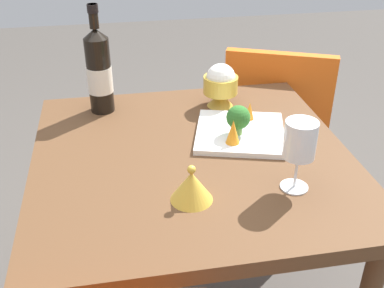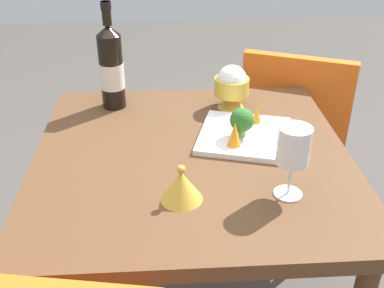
{
  "view_description": "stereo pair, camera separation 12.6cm",
  "coord_description": "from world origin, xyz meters",
  "px_view_note": "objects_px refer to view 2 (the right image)",
  "views": [
    {
      "loc": [
        -1.07,
        0.19,
        1.42
      ],
      "look_at": [
        0.0,
        0.0,
        0.78
      ],
      "focal_mm": 44.22,
      "sensor_mm": 36.0,
      "label": 1
    },
    {
      "loc": [
        -1.09,
        0.07,
        1.42
      ],
      "look_at": [
        0.0,
        0.0,
        0.78
      ],
      "focal_mm": 44.22,
      "sensor_mm": 36.0,
      "label": 2
    }
  ],
  "objects_px": {
    "wine_glass": "(294,148)",
    "rice_bowl_lid": "(181,186)",
    "broccoli_floret": "(242,121)",
    "wine_bottle": "(111,67)",
    "serving_plate": "(244,136)",
    "chair_near_window": "(294,128)",
    "carrot_garnish_right": "(257,114)",
    "carrot_garnish_left": "(234,134)",
    "rice_bowl": "(232,86)"
  },
  "relations": [
    {
      "from": "wine_glass",
      "to": "rice_bowl_lid",
      "type": "distance_m",
      "value": 0.27
    },
    {
      "from": "broccoli_floret",
      "to": "wine_glass",
      "type": "bearing_deg",
      "value": -164.24
    },
    {
      "from": "wine_bottle",
      "to": "serving_plate",
      "type": "xyz_separation_m",
      "value": [
        -0.24,
        -0.39,
        -0.12
      ]
    },
    {
      "from": "chair_near_window",
      "to": "serving_plate",
      "type": "distance_m",
      "value": 0.58
    },
    {
      "from": "chair_near_window",
      "to": "wine_bottle",
      "type": "height_order",
      "value": "wine_bottle"
    },
    {
      "from": "carrot_garnish_right",
      "to": "wine_glass",
      "type": "bearing_deg",
      "value": -177.56
    },
    {
      "from": "rice_bowl_lid",
      "to": "carrot_garnish_right",
      "type": "height_order",
      "value": "rice_bowl_lid"
    },
    {
      "from": "rice_bowl_lid",
      "to": "carrot_garnish_left",
      "type": "distance_m",
      "value": 0.26
    },
    {
      "from": "chair_near_window",
      "to": "wine_glass",
      "type": "height_order",
      "value": "wine_glass"
    },
    {
      "from": "wine_bottle",
      "to": "wine_glass",
      "type": "bearing_deg",
      "value": -138.97
    },
    {
      "from": "rice_bowl_lid",
      "to": "serving_plate",
      "type": "distance_m",
      "value": 0.34
    },
    {
      "from": "wine_glass",
      "to": "carrot_garnish_right",
      "type": "distance_m",
      "value": 0.35
    },
    {
      "from": "chair_near_window",
      "to": "rice_bowl_lid",
      "type": "bearing_deg",
      "value": -99.95
    },
    {
      "from": "serving_plate",
      "to": "carrot_garnish_left",
      "type": "relative_size",
      "value": 4.52
    },
    {
      "from": "rice_bowl",
      "to": "serving_plate",
      "type": "height_order",
      "value": "rice_bowl"
    },
    {
      "from": "wine_bottle",
      "to": "rice_bowl_lid",
      "type": "height_order",
      "value": "wine_bottle"
    },
    {
      "from": "rice_bowl",
      "to": "carrot_garnish_right",
      "type": "relative_size",
      "value": 2.63
    },
    {
      "from": "chair_near_window",
      "to": "carrot_garnish_right",
      "type": "bearing_deg",
      "value": -98.46
    },
    {
      "from": "serving_plate",
      "to": "broccoli_floret",
      "type": "distance_m",
      "value": 0.06
    },
    {
      "from": "rice_bowl_lid",
      "to": "broccoli_floret",
      "type": "bearing_deg",
      "value": -34.62
    },
    {
      "from": "rice_bowl",
      "to": "carrot_garnish_left",
      "type": "xyz_separation_m",
      "value": [
        -0.27,
        0.03,
        -0.02
      ]
    },
    {
      "from": "wine_glass",
      "to": "rice_bowl",
      "type": "bearing_deg",
      "value": 8.43
    },
    {
      "from": "rice_bowl_lid",
      "to": "chair_near_window",
      "type": "bearing_deg",
      "value": -33.14
    },
    {
      "from": "carrot_garnish_left",
      "to": "carrot_garnish_right",
      "type": "relative_size",
      "value": 1.26
    },
    {
      "from": "serving_plate",
      "to": "broccoli_floret",
      "type": "bearing_deg",
      "value": 142.76
    },
    {
      "from": "rice_bowl",
      "to": "rice_bowl_lid",
      "type": "relative_size",
      "value": 1.42
    },
    {
      "from": "carrot_garnish_left",
      "to": "wine_glass",
      "type": "bearing_deg",
      "value": -154.68
    },
    {
      "from": "wine_glass",
      "to": "carrot_garnish_right",
      "type": "bearing_deg",
      "value": 2.44
    },
    {
      "from": "chair_near_window",
      "to": "rice_bowl_lid",
      "type": "height_order",
      "value": "chair_near_window"
    },
    {
      "from": "serving_plate",
      "to": "rice_bowl_lid",
      "type": "bearing_deg",
      "value": 145.21
    },
    {
      "from": "wine_bottle",
      "to": "rice_bowl_lid",
      "type": "bearing_deg",
      "value": -159.35
    },
    {
      "from": "serving_plate",
      "to": "chair_near_window",
      "type": "bearing_deg",
      "value": -32.1
    },
    {
      "from": "chair_near_window",
      "to": "carrot_garnish_right",
      "type": "xyz_separation_m",
      "value": [
        -0.39,
        0.24,
        0.26
      ]
    },
    {
      "from": "serving_plate",
      "to": "carrot_garnish_right",
      "type": "height_order",
      "value": "carrot_garnish_right"
    },
    {
      "from": "rice_bowl",
      "to": "carrot_garnish_right",
      "type": "bearing_deg",
      "value": -157.95
    },
    {
      "from": "rice_bowl",
      "to": "serving_plate",
      "type": "xyz_separation_m",
      "value": [
        -0.2,
        -0.01,
        -0.07
      ]
    },
    {
      "from": "rice_bowl",
      "to": "serving_plate",
      "type": "distance_m",
      "value": 0.22
    },
    {
      "from": "wine_bottle",
      "to": "wine_glass",
      "type": "distance_m",
      "value": 0.68
    },
    {
      "from": "rice_bowl_lid",
      "to": "broccoli_floret",
      "type": "height_order",
      "value": "broccoli_floret"
    },
    {
      "from": "broccoli_floret",
      "to": "carrot_garnish_left",
      "type": "xyz_separation_m",
      "value": [
        -0.05,
        0.03,
        -0.02
      ]
    },
    {
      "from": "wine_bottle",
      "to": "serving_plate",
      "type": "relative_size",
      "value": 1.09
    },
    {
      "from": "wine_bottle",
      "to": "carrot_garnish_right",
      "type": "bearing_deg",
      "value": -111.81
    },
    {
      "from": "serving_plate",
      "to": "wine_bottle",
      "type": "bearing_deg",
      "value": 58.42
    },
    {
      "from": "chair_near_window",
      "to": "rice_bowl",
      "type": "height_order",
      "value": "rice_bowl"
    },
    {
      "from": "broccoli_floret",
      "to": "carrot_garnish_right",
      "type": "distance_m",
      "value": 0.1
    },
    {
      "from": "serving_plate",
      "to": "carrot_garnish_right",
      "type": "relative_size",
      "value": 5.72
    },
    {
      "from": "chair_near_window",
      "to": "broccoli_floret",
      "type": "xyz_separation_m",
      "value": [
        -0.47,
        0.3,
        0.29
      ]
    },
    {
      "from": "wine_glass",
      "to": "carrot_garnish_right",
      "type": "relative_size",
      "value": 3.32
    },
    {
      "from": "carrot_garnish_left",
      "to": "carrot_garnish_right",
      "type": "bearing_deg",
      "value": -33.18
    },
    {
      "from": "wine_glass",
      "to": "carrot_garnish_right",
      "type": "height_order",
      "value": "wine_glass"
    }
  ]
}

